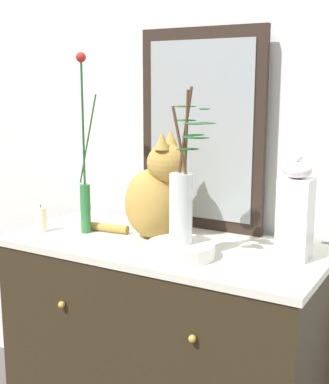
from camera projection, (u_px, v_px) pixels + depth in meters
name	position (u px, v px, depth m)	size (l,w,h in m)	color
wall_back	(208.00, 105.00, 2.06)	(4.40, 0.08, 2.60)	silver
sideboard	(164.00, 353.00, 1.95)	(1.12, 0.54, 0.84)	black
mirror_leaning	(201.00, 131.00, 1.98)	(0.50, 0.03, 0.74)	black
cat_sitting	(155.00, 194.00, 1.89)	(0.42, 0.20, 0.39)	#A9833D
vase_slim_green	(85.00, 181.00, 1.95)	(0.09, 0.04, 0.65)	#2B6D38
bowl_porcelain	(181.00, 250.00, 1.71)	(0.22, 0.22, 0.05)	silver
vase_glass_clear	(182.00, 198.00, 1.67)	(0.16, 0.19, 0.49)	silver
jar_lidded_porcelain	(296.00, 212.00, 1.67)	(0.10, 0.10, 0.33)	silver
candle_pillar	(41.00, 220.00, 1.99)	(0.04, 0.04, 0.10)	#F3E2BF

